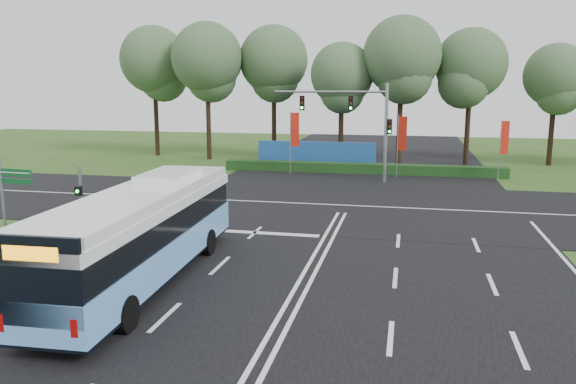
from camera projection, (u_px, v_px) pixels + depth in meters
The scene contains 14 objects.
ground at pixel (305, 272), 20.78m from camera, with size 120.00×120.00×0.00m, color #2E511B.
road_main at pixel (305, 272), 20.77m from camera, with size 20.00×120.00×0.04m, color black.
road_cross at pixel (342, 206), 32.30m from camera, with size 120.00×14.00×0.05m, color black.
kerb_strip at pixel (11, 278), 19.97m from camera, with size 0.25×18.00×0.12m, color gray.
city_bus at pixel (143, 233), 19.39m from camera, with size 3.09×12.50×3.56m.
pedestrian_signal at pixel (81, 201), 24.27m from camera, with size 0.29×0.42×3.46m.
street_sign at pixel (9, 191), 23.02m from camera, with size 1.58×0.20×4.05m.
banner_flag_left at pixel (294, 134), 43.30m from camera, with size 0.67×0.34×4.90m.
banner_flag_mid at pixel (401, 137), 41.44m from camera, with size 0.68×0.21×4.72m.
banner_flag_right at pixel (503, 141), 40.04m from camera, with size 0.63×0.27×4.47m.
traffic_light_gantry at pixel (361, 117), 39.56m from camera, with size 8.41×0.28×7.00m.
hedge at pixel (361, 168), 44.24m from camera, with size 22.00×1.20×0.80m, color #143312.
blue_hoarding at pixel (316, 155), 47.34m from camera, with size 10.00×0.30×2.20m, color #1B5096.
eucalyptus_row at pixel (378, 63), 49.12m from camera, with size 54.27×10.00×12.61m.
Camera 1 is at (3.56, -19.55, 6.80)m, focal length 35.00 mm.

